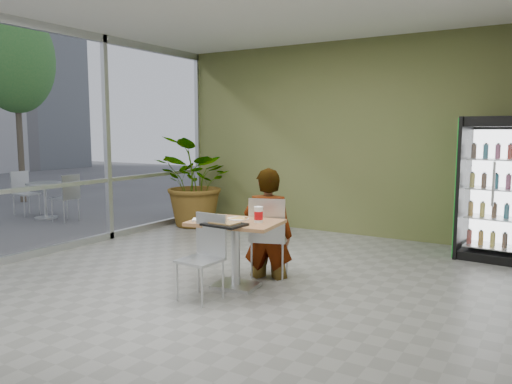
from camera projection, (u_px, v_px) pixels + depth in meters
ground at (221, 288)px, 5.54m from camera, size 7.00×7.00×0.00m
room_envelope at (220, 143)px, 5.34m from camera, size 6.00×7.00×3.20m
storefront_frame at (42, 140)px, 6.88m from camera, size 0.10×7.00×3.20m
dining_table at (236, 240)px, 5.50m from camera, size 1.03×0.78×0.75m
chair_far at (268, 231)px, 5.84m from camera, size 0.54×0.55×0.96m
chair_near at (206, 249)px, 5.16m from camera, size 0.41×0.41×0.88m
seated_woman at (268, 235)px, 5.91m from camera, size 0.68×0.55×1.60m
pizza_plate at (238, 218)px, 5.57m from camera, size 0.33×0.25×0.03m
soda_cup at (259, 215)px, 5.38m from camera, size 0.10×0.10×0.17m
napkin_stack at (200, 220)px, 5.49m from camera, size 0.21×0.21×0.02m
cafeteria_tray at (224, 224)px, 5.20m from camera, size 0.44×0.33×0.02m
beverage_fridge at (496, 189)px, 6.68m from camera, size 0.93×0.74×1.92m
potted_plant at (198, 182)px, 8.99m from camera, size 1.85×1.75×1.63m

